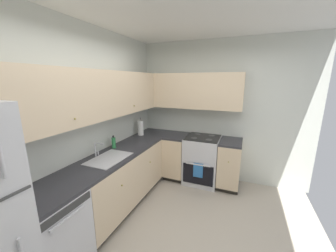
# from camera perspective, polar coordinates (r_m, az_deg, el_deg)

# --- Properties ---
(ground_plane) EXTENTS (3.86, 3.10, 0.02)m
(ground_plane) POSITION_cam_1_polar(r_m,az_deg,el_deg) (2.66, 6.65, -33.23)
(ground_plane) COLOR #A89E8E
(wall_back) EXTENTS (3.96, 0.05, 2.66)m
(wall_back) POSITION_cam_1_polar(r_m,az_deg,el_deg) (2.76, -25.78, -0.41)
(wall_back) COLOR silver
(wall_back) RESTS_ON ground_plane
(wall_right) EXTENTS (0.05, 3.20, 2.66)m
(wall_right) POSITION_cam_1_polar(r_m,az_deg,el_deg) (3.81, 15.21, 3.92)
(wall_right) COLOR silver
(wall_right) RESTS_ON ground_plane
(dishwasher) EXTENTS (0.60, 0.63, 0.85)m
(dishwasher) POSITION_cam_1_polar(r_m,az_deg,el_deg) (2.48, -31.97, -25.98)
(dishwasher) COLOR silver
(dishwasher) RESTS_ON ground_plane
(lower_cabinets_back) EXTENTS (1.78, 0.62, 0.85)m
(lower_cabinets_back) POSITION_cam_1_polar(r_m,az_deg,el_deg) (3.17, -13.89, -15.18)
(lower_cabinets_back) COLOR beige
(lower_cabinets_back) RESTS_ON ground_plane
(countertop_back) EXTENTS (2.98, 0.60, 0.03)m
(countertop_back) POSITION_cam_1_polar(r_m,az_deg,el_deg) (2.98, -14.34, -7.79)
(countertop_back) COLOR #2D2D33
(countertop_back) RESTS_ON lower_cabinets_back
(lower_cabinets_right) EXTENTS (0.62, 1.40, 0.85)m
(lower_cabinets_right) POSITION_cam_1_polar(r_m,az_deg,el_deg) (3.79, 9.84, -10.07)
(lower_cabinets_right) COLOR beige
(lower_cabinets_right) RESTS_ON ground_plane
(countertop_right) EXTENTS (0.60, 1.40, 0.03)m
(countertop_right) POSITION_cam_1_polar(r_m,az_deg,el_deg) (3.64, 10.10, -3.73)
(countertop_right) COLOR #2D2D33
(countertop_right) RESTS_ON lower_cabinets_right
(oven_range) EXTENTS (0.68, 0.62, 1.03)m
(oven_range) POSITION_cam_1_polar(r_m,az_deg,el_deg) (3.79, 10.09, -9.70)
(oven_range) COLOR silver
(oven_range) RESTS_ON ground_plane
(upper_cabinets_back) EXTENTS (2.66, 0.34, 0.65)m
(upper_cabinets_back) POSITION_cam_1_polar(r_m,az_deg,el_deg) (2.76, -19.73, 8.68)
(upper_cabinets_back) COLOR beige
(upper_cabinets_right) EXTENTS (0.32, 1.95, 0.65)m
(upper_cabinets_right) POSITION_cam_1_polar(r_m,az_deg,el_deg) (3.70, 6.21, 10.35)
(upper_cabinets_right) COLOR beige
(sink) EXTENTS (0.60, 0.40, 0.10)m
(sink) POSITION_cam_1_polar(r_m,az_deg,el_deg) (2.78, -17.04, -10.03)
(sink) COLOR #B7B7BC
(sink) RESTS_ON countertop_back
(faucet) EXTENTS (0.07, 0.16, 0.21)m
(faucet) POSITION_cam_1_polar(r_m,az_deg,el_deg) (2.86, -20.46, -6.09)
(faucet) COLOR silver
(faucet) RESTS_ON countertop_back
(soap_bottle) EXTENTS (0.06, 0.06, 0.20)m
(soap_bottle) POSITION_cam_1_polar(r_m,az_deg,el_deg) (3.14, -15.85, -4.75)
(soap_bottle) COLOR #338C4C
(soap_bottle) RESTS_ON countertop_back
(paper_towel_roll) EXTENTS (0.11, 0.11, 0.35)m
(paper_towel_roll) POSITION_cam_1_polar(r_m,az_deg,el_deg) (3.75, -8.15, -0.50)
(paper_towel_roll) COLOR white
(paper_towel_roll) RESTS_ON countertop_back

